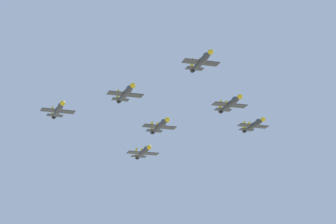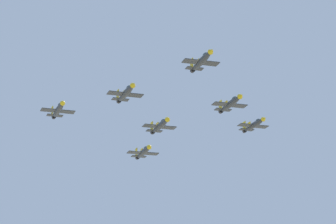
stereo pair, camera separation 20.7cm
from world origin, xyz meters
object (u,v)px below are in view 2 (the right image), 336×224
object	(u,v)px
jet_right_wingman	(126,93)
jet_trailing	(143,152)
jet_right_outer	(58,110)
jet_lead	(202,61)
jet_left_outer	(254,125)
jet_left_wingman	(231,104)
jet_slot_rear	(160,126)

from	to	relation	value
jet_right_wingman	jet_trailing	distance (m)	39.86
jet_right_outer	jet_trailing	size ratio (longest dim) A/B	0.98
jet_right_outer	jet_lead	bearing A→B (deg)	39.79
jet_left_outer	jet_trailing	size ratio (longest dim) A/B	0.97
jet_right_outer	jet_right_wingman	bearing A→B (deg)	39.79
jet_left_wingman	jet_left_outer	world-z (taller)	jet_left_outer
jet_left_wingman	jet_trailing	world-z (taller)	jet_left_wingman
jet_lead	jet_slot_rear	xyz separation A→B (m)	(-30.46, 19.47, -7.43)
jet_right_wingman	jet_left_outer	size ratio (longest dim) A/B	1.02
jet_trailing	jet_right_outer	bearing A→B (deg)	-58.75
jet_lead	jet_left_wingman	bearing A→B (deg)	140.33
jet_right_wingman	jet_left_wingman	bearing A→B (deg)	89.06
jet_right_wingman	jet_right_outer	xyz separation A→B (m)	(-23.51, -3.21, -0.87)
jet_lead	jet_left_outer	size ratio (longest dim) A/B	0.99
jet_right_wingman	jet_trailing	world-z (taller)	jet_right_wingman
jet_slot_rear	jet_trailing	xyz separation A→B (m)	(-15.23, 9.74, -3.85)
jet_left_wingman	jet_trailing	xyz separation A→B (m)	(-38.74, 6.53, -6.73)
jet_trailing	jet_slot_rear	bearing A→B (deg)	0.78
jet_left_outer	jet_slot_rear	bearing A→B (deg)	-90.79
jet_right_outer	jet_left_outer	bearing A→B (deg)	89.43
jet_right_wingman	jet_trailing	bearing A→B (deg)	156.04
jet_right_outer	jet_left_wingman	bearing A→B (deg)	68.01
jet_lead	jet_slot_rear	size ratio (longest dim) A/B	0.95
jet_lead	jet_slot_rear	distance (m)	36.91
jet_left_outer	jet_right_outer	bearing A→B (deg)	-90.79
jet_left_wingman	jet_right_wingman	xyz separation A→B (m)	(-16.55, -25.89, 0.04)
jet_lead	jet_right_outer	distance (m)	47.75
jet_left_wingman	jet_trailing	distance (m)	39.86
jet_right_wingman	jet_left_outer	distance (m)	49.51
jet_left_wingman	jet_left_outer	xyz separation A→B (m)	(-6.95, 22.68, 0.08)
jet_left_wingman	jet_trailing	bearing A→B (deg)	-156.73
jet_right_wingman	jet_lead	bearing A→B (deg)	39.43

